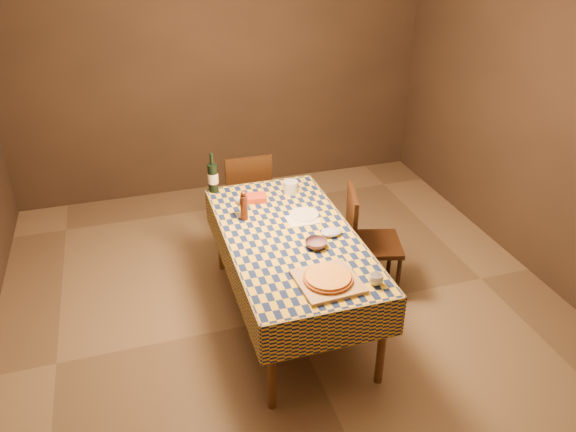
{
  "coord_description": "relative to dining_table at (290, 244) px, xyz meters",
  "views": [
    {
      "loc": [
        -1.04,
        -3.34,
        2.91
      ],
      "look_at": [
        0.0,
        0.05,
        0.9
      ],
      "focal_mm": 35.0,
      "sensor_mm": 36.0,
      "label": 1
    }
  ],
  "objects": [
    {
      "name": "room",
      "position": [
        0.0,
        0.0,
        0.66
      ],
      "size": [
        5.0,
        5.1,
        2.7
      ],
      "color": "brown",
      "rests_on": "ground"
    },
    {
      "name": "dining_table",
      "position": [
        0.0,
        0.0,
        0.0
      ],
      "size": [
        0.94,
        1.84,
        0.77
      ],
      "color": "brown",
      "rests_on": "ground"
    },
    {
      "name": "cutting_board",
      "position": [
        0.06,
        -0.64,
        0.09
      ],
      "size": [
        0.41,
        0.41,
        0.02
      ],
      "primitive_type": "cube",
      "rotation": [
        0.0,
        0.0,
        0.07
      ],
      "color": "tan",
      "rests_on": "dining_table"
    },
    {
      "name": "pizza",
      "position": [
        0.06,
        -0.64,
        0.12
      ],
      "size": [
        0.32,
        0.32,
        0.03
      ],
      "color": "#A14B1A",
      "rests_on": "cutting_board"
    },
    {
      "name": "pepper_mill",
      "position": [
        -0.27,
        0.32,
        0.19
      ],
      "size": [
        0.07,
        0.07,
        0.24
      ],
      "color": "#491D11",
      "rests_on": "dining_table"
    },
    {
      "name": "bowl",
      "position": [
        0.13,
        -0.21,
        0.1
      ],
      "size": [
        0.2,
        0.2,
        0.05
      ],
      "primitive_type": "imported",
      "rotation": [
        0.0,
        0.0,
        0.29
      ],
      "color": "#644854",
      "rests_on": "dining_table"
    },
    {
      "name": "wine_glass",
      "position": [
        -0.28,
        0.38,
        0.2
      ],
      "size": [
        0.08,
        0.08,
        0.17
      ],
      "color": "silver",
      "rests_on": "dining_table"
    },
    {
      "name": "wine_bottle",
      "position": [
        -0.4,
        0.86,
        0.2
      ],
      "size": [
        0.1,
        0.1,
        0.34
      ],
      "color": "black",
      "rests_on": "dining_table"
    },
    {
      "name": "deli_tub",
      "position": [
        0.21,
        0.65,
        0.13
      ],
      "size": [
        0.13,
        0.13,
        0.1
      ],
      "primitive_type": "cylinder",
      "rotation": [
        0.0,
        0.0,
        -0.12
      ],
      "color": "silver",
      "rests_on": "dining_table"
    },
    {
      "name": "takeout_container",
      "position": [
        -0.11,
        0.59,
        0.1
      ],
      "size": [
        0.2,
        0.16,
        0.05
      ],
      "primitive_type": "cube",
      "rotation": [
        0.0,
        0.0,
        -0.16
      ],
      "color": "#BB3A18",
      "rests_on": "dining_table"
    },
    {
      "name": "white_plate",
      "position": [
        0.19,
        0.24,
        0.08
      ],
      "size": [
        0.29,
        0.29,
        0.01
      ],
      "primitive_type": "cylinder",
      "rotation": [
        0.0,
        0.0,
        0.34
      ],
      "color": "white",
      "rests_on": "dining_table"
    },
    {
      "name": "tumbler",
      "position": [
        0.34,
        -0.74,
        0.11
      ],
      "size": [
        0.09,
        0.09,
        0.07
      ],
      "primitive_type": "imported",
      "rotation": [
        0.0,
        0.0,
        -0.0
      ],
      "color": "silver",
      "rests_on": "dining_table"
    },
    {
      "name": "flour_patch",
      "position": [
        0.16,
        0.18,
        0.08
      ],
      "size": [
        0.24,
        0.19,
        0.0
      ],
      "primitive_type": "cube",
      "rotation": [
        0.0,
        0.0,
        0.03
      ],
      "color": "white",
      "rests_on": "dining_table"
    },
    {
      "name": "flour_bag",
      "position": [
        0.29,
        -0.09,
        0.1
      ],
      "size": [
        0.19,
        0.16,
        0.05
      ],
      "primitive_type": "ellipsoid",
      "rotation": [
        0.0,
        0.0,
        -0.34
      ],
      "color": "#A8B0D8",
      "rests_on": "dining_table"
    },
    {
      "name": "chair_far",
      "position": [
        -0.04,
        1.21,
        -0.17
      ],
      "size": [
        0.43,
        0.44,
        0.93
      ],
      "color": "black",
      "rests_on": "ground"
    },
    {
      "name": "chair_right",
      "position": [
        0.69,
        0.18,
        -0.17
      ],
      "size": [
        0.52,
        0.52,
        0.93
      ],
      "color": "black",
      "rests_on": "ground"
    }
  ]
}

